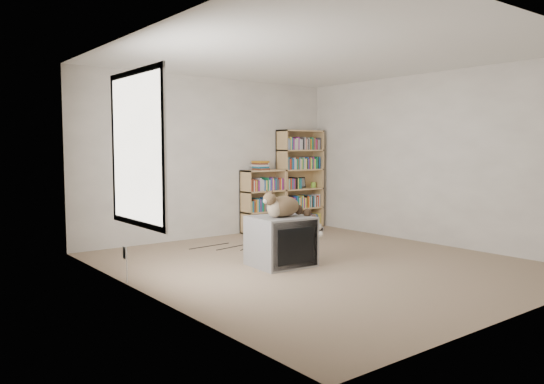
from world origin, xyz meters
TOP-DOWN VIEW (x-y plane):
  - floor at (0.00, 0.00)m, footprint 4.50×5.00m
  - wall_back at (0.00, 2.50)m, footprint 4.50×0.02m
  - wall_front at (0.00, -2.50)m, footprint 4.50×0.02m
  - wall_left at (-2.25, 0.00)m, footprint 0.02×5.00m
  - wall_right at (2.25, 0.00)m, footprint 0.02×5.00m
  - ceiling at (0.00, 0.00)m, footprint 4.50×5.00m
  - window at (-2.24, 0.20)m, footprint 0.02×1.22m
  - crt_tv at (-0.44, 0.22)m, footprint 0.73×0.67m
  - cat at (-0.39, 0.13)m, footprint 0.68×0.49m
  - bookcase_tall at (1.71, 2.36)m, footprint 0.86×0.30m
  - bookcase_short at (0.91, 2.36)m, footprint 0.76×0.30m
  - book_stack at (0.84, 2.33)m, footprint 0.21×0.28m
  - green_mug at (2.02, 2.34)m, footprint 0.09×0.09m
  - framed_print at (1.84, 2.44)m, footprint 0.14×0.05m
  - dvd_player at (1.64, 1.93)m, footprint 0.31×0.22m
  - wall_outlet at (-2.24, 0.56)m, footprint 0.01×0.08m
  - floor_cables at (-0.22, 1.71)m, footprint 1.20×0.70m

SIDE VIEW (x-z plane):
  - floor at x=0.00m, z-range -0.01..0.01m
  - floor_cables at x=-0.22m, z-range 0.00..0.01m
  - dvd_player at x=1.64m, z-range 0.00..0.07m
  - crt_tv at x=-0.44m, z-range 0.00..0.59m
  - wall_outlet at x=-2.24m, z-range 0.26..0.39m
  - bookcase_short at x=0.91m, z-range -0.04..1.01m
  - cat at x=-0.39m, z-range 0.41..0.95m
  - green_mug at x=2.02m, z-range 0.70..0.80m
  - framed_print at x=1.84m, z-range 0.70..0.89m
  - bookcase_tall at x=1.71m, z-range -0.04..1.68m
  - book_stack at x=0.84m, z-range 1.04..1.19m
  - wall_back at x=0.00m, z-range 0.00..2.50m
  - wall_front at x=0.00m, z-range 0.00..2.50m
  - wall_left at x=-2.25m, z-range 0.00..2.50m
  - wall_right at x=2.25m, z-range 0.00..2.50m
  - window at x=-2.24m, z-range 0.64..2.16m
  - ceiling at x=0.00m, z-range 2.49..2.51m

